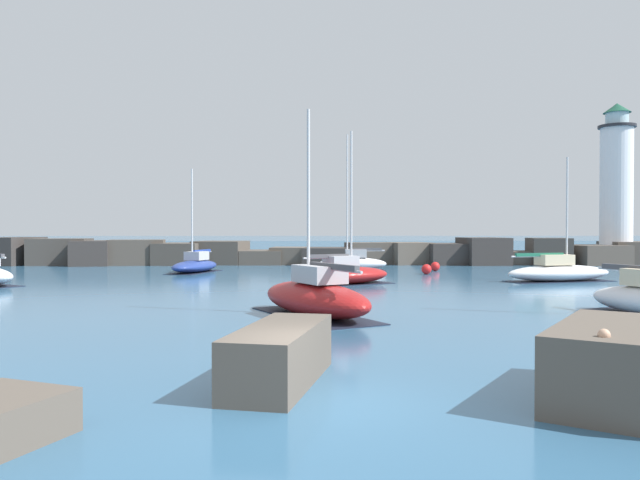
# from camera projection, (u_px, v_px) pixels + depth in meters

# --- Properties ---
(ground_plane) EXTENTS (600.00, 600.00, 0.00)m
(ground_plane) POSITION_uv_depth(u_px,v_px,m) (316.00, 404.00, 11.49)
(ground_plane) COLOR #336084
(open_sea_beyond) EXTENTS (400.00, 116.00, 0.01)m
(open_sea_beyond) POSITION_uv_depth(u_px,v_px,m) (308.00, 246.00, 117.20)
(open_sea_beyond) COLOR #235175
(open_sea_beyond) RESTS_ON ground
(breakwater_jetty) EXTENTS (65.09, 7.00, 2.50)m
(breakwater_jetty) POSITION_uv_depth(u_px,v_px,m) (307.00, 253.00, 57.26)
(breakwater_jetty) COLOR #383330
(breakwater_jetty) RESTS_ON ground
(lighthouse) EXTENTS (3.93, 3.93, 14.99)m
(lighthouse) POSITION_uv_depth(u_px,v_px,m) (616.00, 194.00, 58.24)
(lighthouse) COLOR gray
(lighthouse) RESTS_ON ground
(foreground_rocks) EXTENTS (16.56, 8.44, 1.43)m
(foreground_rocks) POSITION_uv_depth(u_px,v_px,m) (553.00, 381.00, 10.64)
(foreground_rocks) COLOR brown
(foreground_rocks) RESTS_ON ground
(sailboat_moored_0) EXTENTS (7.38, 3.81, 7.69)m
(sailboat_moored_0) POSITION_uv_depth(u_px,v_px,m) (559.00, 272.00, 38.49)
(sailboat_moored_0) COLOR white
(sailboat_moored_0) RESTS_ON ground
(sailboat_moored_1) EXTENTS (5.41, 1.84, 10.67)m
(sailboat_moored_1) POSITION_uv_depth(u_px,v_px,m) (353.00, 262.00, 49.03)
(sailboat_moored_1) COLOR white
(sailboat_moored_1) RESTS_ON ground
(sailboat_moored_5) EXTENTS (6.32, 5.01, 9.02)m
(sailboat_moored_5) POSITION_uv_depth(u_px,v_px,m) (345.00, 274.00, 36.60)
(sailboat_moored_5) COLOR maroon
(sailboat_moored_5) RESTS_ON ground
(sailboat_moored_6) EXTENTS (5.24, 7.03, 7.75)m
(sailboat_moored_6) POSITION_uv_depth(u_px,v_px,m) (315.00, 297.00, 23.09)
(sailboat_moored_6) COLOR maroon
(sailboat_moored_6) RESTS_ON ground
(sailboat_moored_7) EXTENTS (3.79, 6.34, 7.70)m
(sailboat_moored_7) POSITION_uv_depth(u_px,v_px,m) (195.00, 265.00, 46.62)
(sailboat_moored_7) COLOR navy
(sailboat_moored_7) RESTS_ON ground
(mooring_buoy_orange_near) EXTENTS (0.72, 0.72, 0.92)m
(mooring_buoy_orange_near) POSITION_uv_depth(u_px,v_px,m) (426.00, 269.00, 44.60)
(mooring_buoy_orange_near) COLOR red
(mooring_buoy_orange_near) RESTS_ON ground
(mooring_buoy_far_side) EXTENTS (0.70, 0.70, 0.90)m
(mooring_buoy_far_side) POSITION_uv_depth(u_px,v_px,m) (435.00, 266.00, 48.16)
(mooring_buoy_far_side) COLOR red
(mooring_buoy_far_side) RESTS_ON ground
(person_on_rocks) EXTENTS (0.36, 0.22, 1.56)m
(person_on_rocks) POSITION_uv_depth(u_px,v_px,m) (604.00, 371.00, 10.37)
(person_on_rocks) COLOR #282833
(person_on_rocks) RESTS_ON ground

